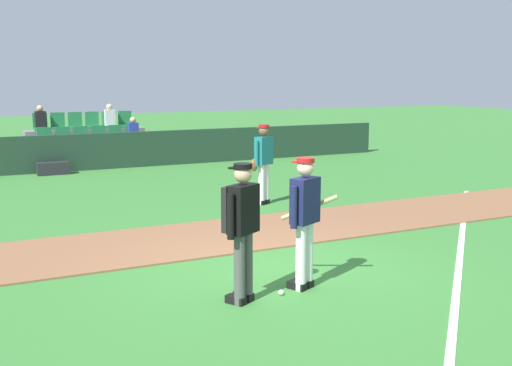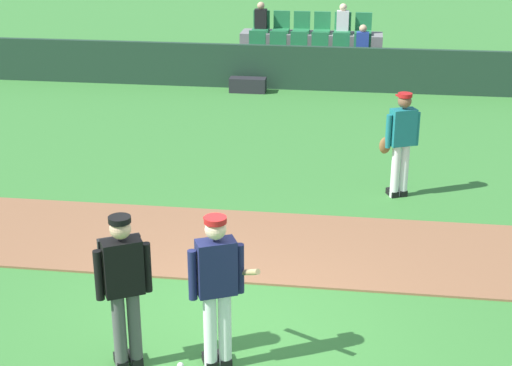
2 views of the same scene
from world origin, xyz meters
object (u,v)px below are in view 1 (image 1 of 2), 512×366
Objects in this scene: batter_navy_jersey at (305,218)px; umpire_home_plate at (242,225)px; baseball at (281,292)px; equipment_bag at (53,168)px; runner_teal_jersey at (263,161)px.

umpire_home_plate is (-0.96, -0.11, 0.03)m from batter_navy_jersey.
equipment_bag reaches higher than baseball.
batter_navy_jersey is 1.02m from baseball.
umpire_home_plate is 23.78× the size of baseball.
umpire_home_plate is 1.11m from baseball.
batter_navy_jersey and umpire_home_plate have the same top height.
runner_teal_jersey is 5.93m from baseball.
runner_teal_jersey is 7.40m from equipment_bag.
runner_teal_jersey reaches higher than baseball.
equipment_bag is (-1.44, 11.71, -0.79)m from batter_navy_jersey.
umpire_home_plate reaches higher than baseball.
umpire_home_plate is at bearing -87.70° from equipment_bag.
umpire_home_plate is 1.00× the size of runner_teal_jersey.
baseball is at bearing -166.35° from batter_navy_jersey.
baseball is (-0.40, -0.10, -0.93)m from batter_navy_jersey.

